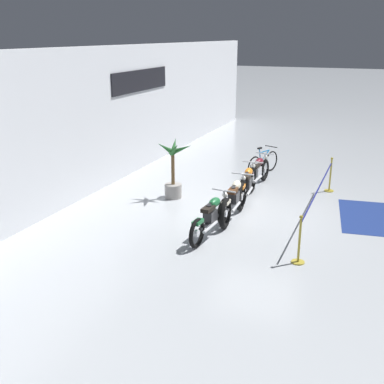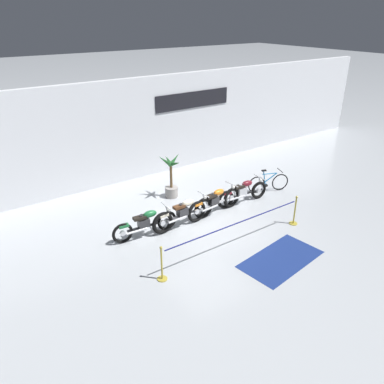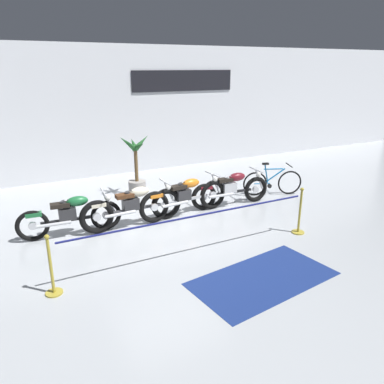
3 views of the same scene
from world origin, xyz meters
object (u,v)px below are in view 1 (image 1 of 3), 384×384
Objects in this scene: motorcycle_cream_1 at (234,199)px; motorcycle_orange_2 at (247,185)px; potted_palm_left_of_row at (173,173)px; floor_banner at (367,217)px; motorcycle_green_0 at (211,217)px; motorcycle_maroon_3 at (257,173)px; stanchion_far_left at (311,210)px; stanchion_mid_left at (330,180)px; bicycle at (263,163)px.

motorcycle_cream_1 reaches higher than motorcycle_orange_2.
potted_palm_left_of_row reaches higher than floor_banner.
motorcycle_maroon_3 is (4.09, -0.02, -0.01)m from motorcycle_green_0.
stanchion_mid_left is (3.70, 0.00, -0.30)m from stanchion_far_left.
potted_palm_left_of_row is at bearing 134.06° from motorcycle_maroon_3.
potted_palm_left_of_row reaches higher than motorcycle_green_0.
motorcycle_cream_1 is 3.73m from stanchion_mid_left.
motorcycle_orange_2 is (2.71, -0.09, 0.01)m from motorcycle_green_0.
motorcycle_cream_1 reaches higher than bicycle.
motorcycle_green_0 is 2.71m from motorcycle_orange_2.
floor_banner is at bearing -51.86° from motorcycle_green_0.
stanchion_far_left is at bearing -108.42° from potted_palm_left_of_row.
motorcycle_maroon_3 is at bearing 33.07° from stanchion_far_left.
floor_banner is at bearing -68.58° from motorcycle_cream_1.
motorcycle_orange_2 is at bearing 47.29° from stanchion_far_left.
stanchion_mid_left is at bearing -115.47° from bicycle.
stanchion_mid_left reaches higher than floor_banner.
potted_palm_left_of_row is (-1.92, 1.98, 0.29)m from motorcycle_maroon_3.
motorcycle_green_0 is 1.38m from motorcycle_cream_1.
motorcycle_orange_2 is 0.47× the size of stanchion_far_left.
motorcycle_cream_1 is 1.51× the size of bicycle.
bicycle is at bearing 4.16° from motorcycle_cream_1.
motorcycle_orange_2 is 3.30m from floor_banner.
bicycle reaches higher than motorcycle_maroon_3.
stanchion_mid_left reaches higher than bicycle.
motorcycle_orange_2 is 1.51× the size of bicycle.
potted_palm_left_of_row reaches higher than bicycle.
motorcycle_maroon_3 is 3.93m from stanchion_far_left.
stanchion_mid_left is at bearing -25.72° from motorcycle_green_0.
motorcycle_orange_2 is 0.96× the size of floor_banner.
motorcycle_maroon_3 is at bearing -0.31° from motorcycle_green_0.
floor_banner is at bearing -85.02° from potted_palm_left_of_row.
stanchion_mid_left reaches higher than motorcycle_maroon_3.
stanchion_far_left reaches higher than motorcycle_cream_1.
floor_banner is at bearing -130.14° from bicycle.
stanchion_mid_left is at bearing 0.00° from stanchion_far_left.
motorcycle_green_0 is 1.27× the size of potted_palm_left_of_row.
motorcycle_cream_1 is at bearing -110.91° from potted_palm_left_of_row.
floor_banner is (-1.86, -1.19, -0.35)m from stanchion_mid_left.
motorcycle_maroon_3 is 1.54m from bicycle.
floor_banner is (-0.08, -3.26, -0.47)m from motorcycle_orange_2.
stanchion_mid_left is (4.50, -2.17, -0.11)m from motorcycle_green_0.
motorcycle_green_0 is at bearing 174.39° from motorcycle_cream_1.
stanchion_far_left is 4.94× the size of stanchion_mid_left.
bicycle is at bearing 7.35° from motorcycle_maroon_3.
bicycle is 0.93× the size of potted_palm_left_of_row.
potted_palm_left_of_row is at bearing 119.40° from stanchion_mid_left.
stanchion_far_left and stanchion_mid_left have the same top height.
floor_banner is at bearing -32.91° from stanchion_far_left.
stanchion_mid_left is at bearing -33.02° from motorcycle_cream_1.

